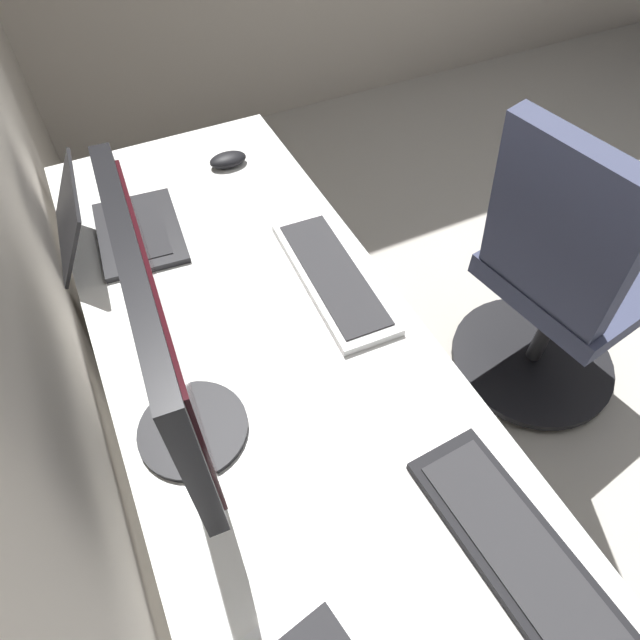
% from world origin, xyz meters
% --- Properties ---
extents(desk, '(1.98, 0.64, 0.73)m').
position_xyz_m(desk, '(0.03, 1.56, 0.66)').
color(desk, white).
rests_on(desk, ground).
extents(drawer_pedestal, '(0.40, 0.51, 0.69)m').
position_xyz_m(drawer_pedestal, '(0.48, 1.59, 0.35)').
color(drawer_pedestal, white).
rests_on(drawer_pedestal, ground).
extents(monitor_primary, '(0.48, 0.20, 0.45)m').
position_xyz_m(monitor_primary, '(0.06, 1.75, 0.99)').
color(monitor_primary, black).
rests_on(monitor_primary, desk).
extents(laptop_left, '(0.30, 0.30, 0.18)m').
position_xyz_m(laptop_left, '(0.64, 1.77, 0.77)').
color(laptop_left, black).
rests_on(laptop_left, desk).
extents(keyboard_main, '(0.43, 0.16, 0.02)m').
position_xyz_m(keyboard_main, '(-0.38, 1.36, 0.74)').
color(keyboard_main, black).
rests_on(keyboard_main, desk).
extents(keyboard_spare, '(0.43, 0.16, 0.02)m').
position_xyz_m(keyboard_spare, '(0.29, 1.35, 0.74)').
color(keyboard_spare, silver).
rests_on(keyboard_spare, desk).
extents(mouse_main, '(0.06, 0.10, 0.03)m').
position_xyz_m(mouse_main, '(0.81, 1.42, 0.75)').
color(mouse_main, black).
rests_on(mouse_main, desk).
extents(office_chair, '(0.56, 0.58, 0.97)m').
position_xyz_m(office_chair, '(0.20, 0.66, 0.46)').
color(office_chair, '#383D56').
rests_on(office_chair, ground).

